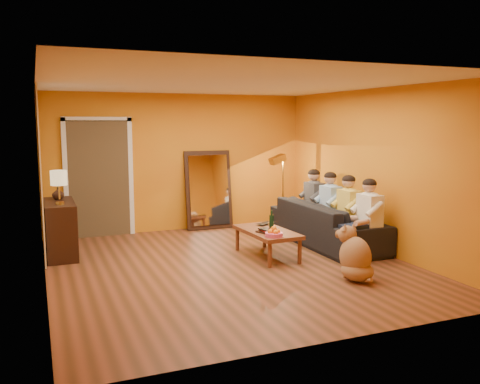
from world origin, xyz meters
name	(u,v)px	position (x,y,z in m)	size (l,w,h in m)	color
room_shell	(221,174)	(0.00, 0.37, 1.30)	(5.00, 5.50, 2.60)	brown
white_accent	(40,172)	(-2.48, 1.75, 1.30)	(0.02, 1.90, 2.58)	white
doorway_recess	(98,178)	(-1.50, 2.83, 1.05)	(1.06, 0.30, 2.10)	#3F2D19
door_jamb_left	(66,180)	(-2.07, 2.71, 1.05)	(0.08, 0.06, 2.20)	white
door_jamb_right	(131,178)	(-0.93, 2.71, 1.05)	(0.08, 0.06, 2.20)	white
door_header	(97,119)	(-1.50, 2.71, 2.12)	(1.22, 0.06, 0.08)	white
mirror_frame	(209,190)	(0.55, 2.63, 0.76)	(0.92, 0.06, 1.52)	black
mirror_glass	(209,190)	(0.55, 2.59, 0.76)	(0.78, 0.02, 1.36)	white
sideboard	(60,229)	(-2.24, 1.55, 0.42)	(0.44, 1.18, 0.85)	black
table_lamp	(59,188)	(-2.24, 1.25, 1.10)	(0.24, 0.24, 0.51)	beige
sofa	(327,223)	(2.00, 0.64, 0.36)	(0.96, 2.46, 0.72)	black
coffee_table	(267,243)	(0.71, 0.27, 0.21)	(0.62, 1.22, 0.42)	brown
floor_lamp	(283,194)	(1.75, 1.80, 0.72)	(0.30, 0.24, 1.44)	gold
dog	(355,252)	(1.30, -1.21, 0.37)	(0.40, 0.62, 0.73)	#AA774C
person_far_left	(369,219)	(2.13, -0.36, 0.61)	(0.70, 0.44, 1.22)	silver
person_mid_left	(349,213)	(2.13, 0.19, 0.61)	(0.70, 0.44, 1.22)	gold
person_mid_right	(331,207)	(2.13, 0.74, 0.61)	(0.70, 0.44, 1.22)	#8DB2DB
person_far_right	(314,203)	(2.13, 1.29, 0.61)	(0.70, 0.44, 1.22)	#35363B
fruit_bowl	(274,231)	(0.61, -0.18, 0.50)	(0.26, 0.26, 0.16)	#E4507E
wine_bottle	(271,220)	(0.76, 0.22, 0.58)	(0.07, 0.07, 0.31)	black
tumbler	(271,225)	(0.83, 0.39, 0.47)	(0.10, 0.10, 0.09)	#B27F3F
laptop	(268,224)	(0.89, 0.62, 0.43)	(0.35, 0.23, 0.03)	black
book_lower	(262,233)	(0.53, 0.07, 0.43)	(0.20, 0.27, 0.03)	black
book_mid	(262,231)	(0.54, 0.08, 0.46)	(0.19, 0.27, 0.02)	#AB1A13
book_upper	(262,230)	(0.53, 0.06, 0.48)	(0.16, 0.21, 0.02)	black
vase	(58,193)	(-2.24, 1.80, 0.95)	(0.18, 0.18, 0.19)	black
flowers	(57,179)	(-2.24, 1.80, 1.18)	(0.17, 0.17, 0.42)	#AB1A13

